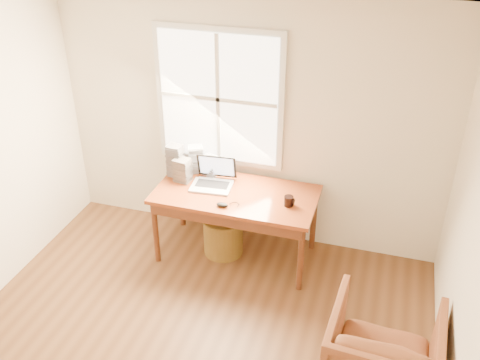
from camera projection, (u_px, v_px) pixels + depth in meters
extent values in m
cube|color=white|center=(133.00, 64.00, 2.83)|extent=(4.00, 4.50, 0.02)
cube|color=silver|center=(249.00, 123.00, 5.36)|extent=(4.00, 0.02, 2.60)
cube|color=silver|center=(219.00, 98.00, 5.28)|extent=(1.32, 0.05, 1.42)
cube|color=white|center=(218.00, 99.00, 5.25)|extent=(1.20, 0.02, 1.30)
cube|color=silver|center=(218.00, 99.00, 5.25)|extent=(0.04, 0.02, 1.30)
cube|color=silver|center=(218.00, 99.00, 5.25)|extent=(1.20, 0.02, 0.04)
cube|color=brown|center=(236.00, 195.00, 5.27)|extent=(1.60, 0.80, 0.04)
imported|color=brown|center=(382.00, 353.00, 3.99)|extent=(0.85, 0.87, 0.75)
cylinder|color=brown|center=(223.00, 235.00, 5.57)|extent=(0.42, 0.42, 0.41)
ellipsoid|color=black|center=(222.00, 205.00, 5.03)|extent=(0.12, 0.07, 0.04)
cylinder|color=black|center=(289.00, 201.00, 5.03)|extent=(0.09, 0.09, 0.10)
cube|color=silver|center=(196.00, 159.00, 5.56)|extent=(0.19, 0.18, 0.29)
cube|color=#28282D|center=(183.00, 170.00, 5.41)|extent=(0.17, 0.15, 0.24)
cube|color=gray|center=(175.00, 161.00, 5.48)|extent=(0.16, 0.14, 0.34)
cube|color=silver|center=(211.00, 165.00, 5.53)|extent=(0.19, 0.18, 0.20)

